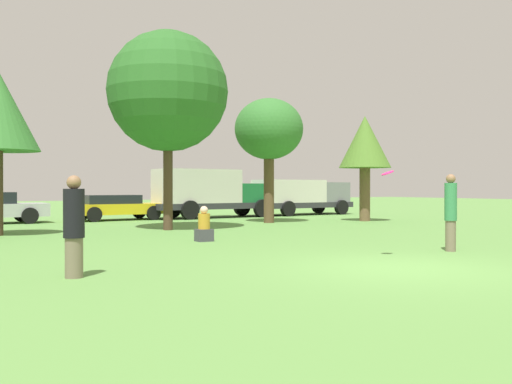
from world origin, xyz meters
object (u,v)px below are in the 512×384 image
Objects in this scene: bystander_sitting at (204,227)px; parked_car_yellow at (116,207)px; person_thrower at (74,226)px; tree_4 at (365,144)px; delivery_truck_green at (210,192)px; frisbee at (388,173)px; tree_2 at (168,92)px; person_catcher at (451,211)px; tree_3 at (269,130)px; delivery_truck_grey at (301,195)px.

bystander_sitting is 11.64m from parked_car_yellow.
tree_4 is at bearing 36.52° from person_thrower.
frisbee is at bearing -105.79° from delivery_truck_green.
tree_2 reaches higher than frisbee.
frisbee is 17.25m from delivery_truck_green.
tree_4 is at bearing -36.75° from parked_car_yellow.
person_thrower is 0.94× the size of person_catcher.
person_thrower is 15.75m from tree_3.
delivery_truck_green is at bearing -6.47° from parked_car_yellow.
tree_3 reaches higher than parked_car_yellow.
tree_2 is 9.87m from tree_4.
tree_4 is at bearing -118.68° from person_catcher.
tree_2 reaches higher than delivery_truck_grey.
person_catcher is 0.40× the size of parked_car_yellow.
tree_4 is 1.05× the size of parked_car_yellow.
parked_car_yellow is 10.48m from delivery_truck_grey.
tree_4 is 0.72× the size of delivery_truck_green.
tree_4 is 8.10m from delivery_truck_green.
frisbee is 0.27× the size of bystander_sitting.
frisbee is 0.04× the size of tree_2.
person_thrower is 0.32× the size of tree_3.
bystander_sitting is at bearing 48.94° from person_thrower.
tree_4 is at bearing 49.37° from frisbee.
tree_3 is at bearing 164.13° from tree_4.
delivery_truck_grey reaches higher than person_thrower.
frisbee is 19.62m from delivery_truck_grey.
parked_car_yellow is at bearing 86.92° from tree_2.
person_catcher is at bearing -82.50° from parked_car_yellow.
tree_3 is (6.20, 6.16, 3.58)m from bystander_sitting.
delivery_truck_green is at bearing 60.51° from person_thrower.
tree_2 is at bearing 79.59° from bystander_sitting.
person_thrower is 6.71m from bystander_sitting.
tree_2 is 1.56× the size of parked_car_yellow.
tree_3 is (4.59, 11.71, 2.15)m from frisbee.
tree_4 reaches higher than parked_car_yellow.
tree_4 is (9.76, 0.37, -1.45)m from tree_2.
delivery_truck_grey is at bearing 31.82° from tree_2.
tree_4 is 11.86m from parked_car_yellow.
frisbee is 0.04× the size of delivery_truck_green.
delivery_truck_green is at bearing 93.34° from tree_3.
person_catcher reaches higher than person_thrower.
tree_3 reaches higher than person_catcher.
person_catcher is 12.56m from tree_4.
person_catcher is at bearing -116.53° from delivery_truck_grey.
tree_3 is 4.59m from tree_4.
person_thrower is at bearing -148.02° from tree_4.
tree_4 is 0.79× the size of delivery_truck_grey.
delivery_truck_grey is (10.84, 6.73, -3.83)m from tree_2.
tree_3 is at bearing 49.17° from person_thrower.
parked_car_yellow is (0.38, 7.03, -4.31)m from tree_2.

